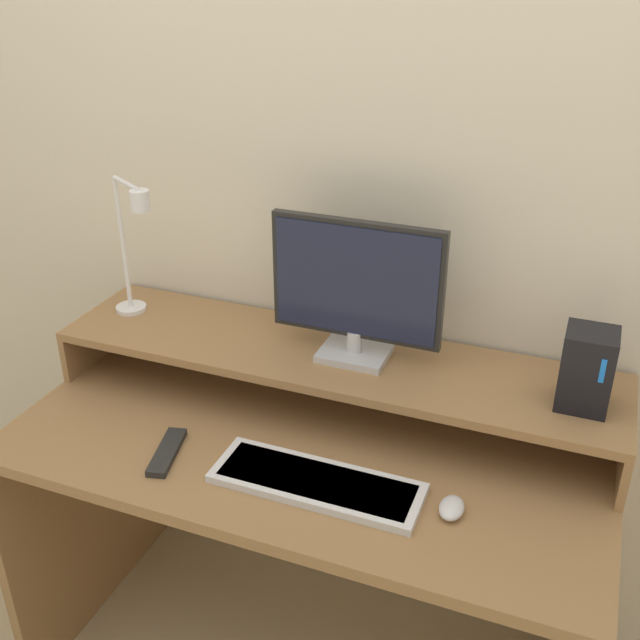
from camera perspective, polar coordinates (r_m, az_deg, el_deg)
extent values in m
cube|color=beige|center=(1.87, 3.21, 9.19)|extent=(6.00, 0.05, 2.50)
cube|color=olive|center=(1.78, -1.08, -9.58)|extent=(1.40, 0.67, 0.03)
cube|color=olive|center=(2.32, -17.24, -13.14)|extent=(0.03, 0.67, 0.74)
cube|color=olive|center=(2.18, -16.30, -1.07)|extent=(0.02, 0.33, 0.12)
cube|color=olive|center=(1.79, 22.28, -8.67)|extent=(0.02, 0.33, 0.12)
cube|color=olive|center=(1.84, 0.95, -2.84)|extent=(1.40, 0.33, 0.02)
cube|color=#BCBCC1|center=(1.81, 2.62, -2.57)|extent=(0.16, 0.13, 0.02)
cylinder|color=#BCBCC1|center=(1.80, 2.65, -1.61)|extent=(0.04, 0.04, 0.05)
cube|color=black|center=(1.73, 2.80, 3.06)|extent=(0.41, 0.02, 0.29)
cube|color=#191E38|center=(1.72, 2.68, 2.92)|extent=(0.39, 0.01, 0.26)
cylinder|color=silver|center=(2.10, -14.19, 0.89)|extent=(0.08, 0.08, 0.01)
cylinder|color=silver|center=(2.03, -14.77, 5.60)|extent=(0.01, 0.01, 0.36)
cylinder|color=silver|center=(1.91, -14.54, 10.02)|extent=(0.13, 0.08, 0.01)
cylinder|color=silver|center=(1.86, -13.56, 8.83)|extent=(0.05, 0.05, 0.05)
cube|color=black|center=(1.69, 19.66, -3.55)|extent=(0.11, 0.11, 0.18)
cube|color=#1972F2|center=(1.63, 20.73, -3.67)|extent=(0.01, 0.00, 0.05)
cube|color=silver|center=(1.64, -0.27, -12.31)|extent=(0.46, 0.15, 0.02)
cube|color=#AFAFB3|center=(1.64, -0.27, -12.16)|extent=(0.42, 0.12, 0.01)
ellipsoid|color=silver|center=(1.59, 10.00, -13.92)|extent=(0.05, 0.08, 0.03)
cube|color=black|center=(1.76, -11.58, -9.83)|extent=(0.08, 0.17, 0.02)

